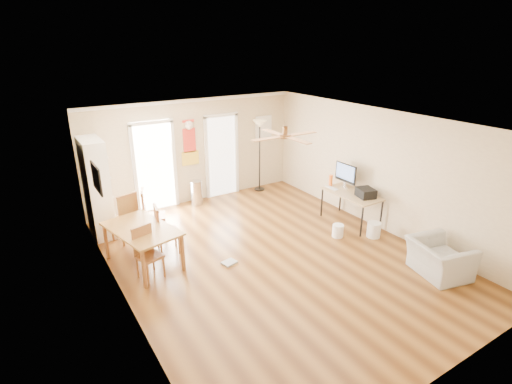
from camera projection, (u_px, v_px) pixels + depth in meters
floor at (273, 257)px, 7.63m from camera, size 7.00×7.00×0.00m
ceiling at (275, 123)px, 6.69m from camera, size 5.50×7.00×0.00m
wall_back at (194, 151)px, 9.93m from camera, size 5.50×0.04×2.60m
wall_front at (453, 291)px, 4.40m from camera, size 5.50×0.04×2.60m
wall_left at (119, 231)px, 5.79m from camera, size 0.04×7.00×2.60m
wall_right at (379, 170)px, 8.53m from camera, size 0.04×7.00×2.60m
crown_molding at (275, 125)px, 6.71m from camera, size 5.50×7.00×0.08m
kitchen_doorway at (155, 168)px, 9.48m from camera, size 0.90×0.10×2.10m
bathroom_doorway at (222, 157)px, 10.38m from camera, size 0.80×0.10×2.10m
wall_decal at (189, 142)px, 9.76m from camera, size 0.46×0.03×1.10m
ac_grille at (264, 127)px, 10.78m from camera, size 0.50×0.04×0.60m
framed_poster at (96, 178)px, 6.77m from camera, size 0.04×0.66×0.48m
ceiling_fan at (285, 136)px, 6.52m from camera, size 1.24×1.24×0.20m
bookshelf at (97, 188)px, 8.21m from camera, size 0.53×0.98×2.08m
dining_table at (143, 246)px, 7.27m from camera, size 1.20×1.66×0.75m
dining_chair_right_a at (154, 214)px, 8.25m from camera, size 0.55×0.55×1.06m
dining_chair_right_b at (167, 229)px, 7.67m from camera, size 0.46×0.46×0.98m
dining_chair_near at (149, 254)px, 6.83m from camera, size 0.47×0.47×0.93m
dining_chair_far at (124, 217)px, 8.10m from camera, size 0.56×0.56×1.06m
trash_can at (196, 193)px, 9.97m from camera, size 0.31×0.31×0.63m
torchiere_lamp at (260, 156)px, 10.72m from camera, size 0.44×0.44×1.95m
computer_desk at (350, 208)px, 8.95m from camera, size 0.67×1.34×0.72m
imac at (345, 176)px, 9.04m from camera, size 0.23×0.62×0.58m
keyboard at (331, 188)px, 9.12m from camera, size 0.13×0.37×0.01m
printer at (366, 193)px, 8.57m from camera, size 0.42×0.46×0.20m
orange_bottle at (331, 180)px, 9.24m from camera, size 0.09×0.09×0.26m
wastebasket_a at (338, 231)px, 8.38m from camera, size 0.27×0.27×0.27m
wastebasket_b at (374, 230)px, 8.37m from camera, size 0.34×0.34×0.33m
floor_cloth at (229, 263)px, 7.40m from camera, size 0.29×0.25×0.04m
armchair at (439, 259)px, 6.97m from camera, size 1.05×1.13×0.62m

